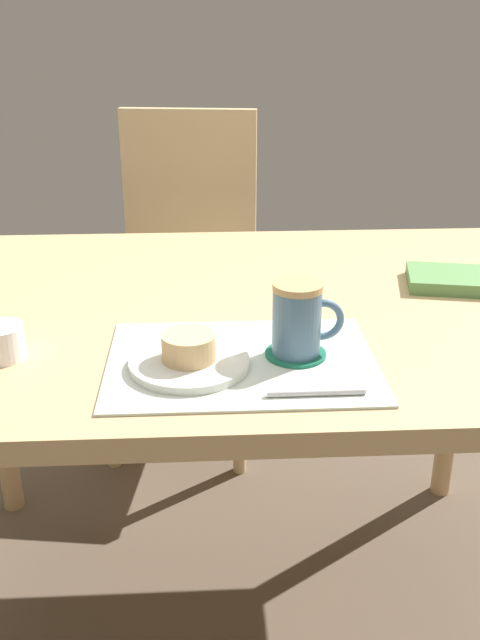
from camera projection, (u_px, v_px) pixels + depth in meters
name	position (u px, v px, depth m)	size (l,w,h in m)	color
ground_plane	(238.00, 611.00, 1.53)	(4.40, 4.40, 0.02)	brown
dining_table	(237.00, 338.00, 1.28)	(1.23, 0.86, 0.71)	tan
wooden_chair	(186.00, 269.00, 2.04)	(0.47, 0.47, 0.93)	#D1B27F
placemat	(242.00, 361.00, 1.03)	(0.39, 0.28, 0.00)	silver
pastry_plate	(189.00, 363.00, 1.01)	(0.17, 0.17, 0.01)	silver
pastry	(189.00, 347.00, 1.00)	(0.08, 0.08, 0.04)	#E5BC7F
coffee_coaster	(295.00, 354.00, 1.04)	(0.09, 0.09, 0.01)	#196B4C
coffee_mug	(299.00, 318.00, 1.02)	(0.10, 0.07, 0.11)	slate
teaspoon	(316.00, 393.00, 0.93)	(0.01, 0.01, 0.13)	silver
sugar_bowl	(1.00, 342.00, 1.03)	(0.07, 0.07, 0.05)	white
small_book	(458.00, 280.00, 1.31)	(0.18, 0.12, 0.02)	#598C4C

